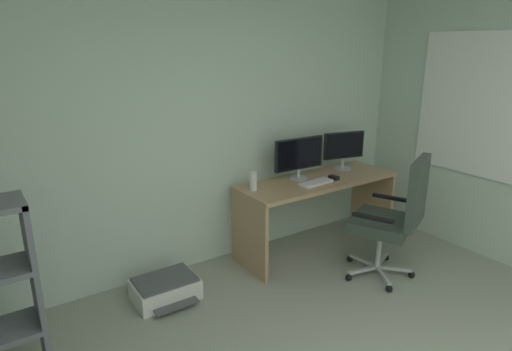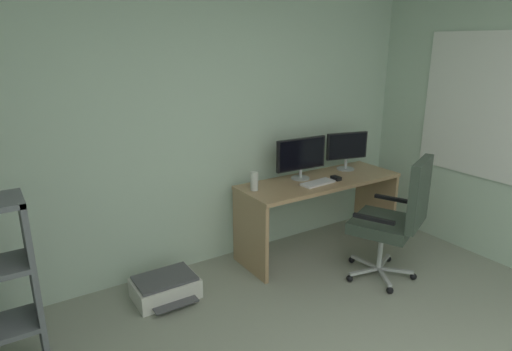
{
  "view_description": "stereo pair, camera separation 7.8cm",
  "coord_description": "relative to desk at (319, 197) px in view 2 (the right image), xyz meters",
  "views": [
    {
      "loc": [
        -1.62,
        -0.58,
        2.01
      ],
      "look_at": [
        0.2,
        2.1,
        1.01
      ],
      "focal_mm": 30.51,
      "sensor_mm": 36.0,
      "label": 1
    },
    {
      "loc": [
        -1.55,
        -0.63,
        2.01
      ],
      "look_at": [
        0.2,
        2.1,
        1.01
      ],
      "focal_mm": 30.51,
      "sensor_mm": 36.0,
      "label": 2
    }
  ],
  "objects": [
    {
      "name": "wall_back",
      "position": [
        -1.13,
        0.45,
        0.84
      ],
      "size": [
        4.78,
        0.1,
        2.8
      ],
      "primitive_type": "cube",
      "color": "silver",
      "rests_on": "ground"
    },
    {
      "name": "window_frame",
      "position": [
        1.25,
        -0.83,
        0.89
      ],
      "size": [
        0.02,
        1.31,
        1.33
      ],
      "primitive_type": "cube",
      "color": "white"
    },
    {
      "name": "monitor_main",
      "position": [
        -0.15,
        0.12,
        0.42
      ],
      "size": [
        0.54,
        0.18,
        0.4
      ],
      "color": "#B2B5B7",
      "rests_on": "desk"
    },
    {
      "name": "desktop_speaker",
      "position": [
        -0.71,
        0.07,
        0.27
      ],
      "size": [
        0.07,
        0.07,
        0.17
      ],
      "primitive_type": "cylinder",
      "color": "silver",
      "rests_on": "desk"
    },
    {
      "name": "office_chair",
      "position": [
        0.17,
        -0.8,
        0.05
      ],
      "size": [
        0.69,
        0.71,
        1.11
      ],
      "color": "#B7BABC",
      "rests_on": "ground"
    },
    {
      "name": "window_pane",
      "position": [
        1.26,
        -0.83,
        0.89
      ],
      "size": [
        0.01,
        1.23,
        1.25
      ],
      "primitive_type": "cube",
      "color": "white"
    },
    {
      "name": "monitor_secondary",
      "position": [
        0.45,
        0.12,
        0.42
      ],
      "size": [
        0.45,
        0.18,
        0.39
      ],
      "color": "#B2B5B7",
      "rests_on": "desk"
    },
    {
      "name": "printer",
      "position": [
        -1.62,
        0.0,
        -0.47
      ],
      "size": [
        0.51,
        0.44,
        0.19
      ],
      "color": "silver",
      "rests_on": "ground"
    },
    {
      "name": "keyboard",
      "position": [
        -0.11,
        -0.1,
        0.2
      ],
      "size": [
        0.35,
        0.16,
        0.02
      ],
      "primitive_type": "cube",
      "rotation": [
        0.0,
        0.0,
        0.08
      ],
      "color": "silver",
      "rests_on": "desk"
    },
    {
      "name": "desk",
      "position": [
        0.0,
        0.0,
        0.0
      ],
      "size": [
        1.64,
        0.57,
        0.74
      ],
      "color": "tan",
      "rests_on": "ground"
    },
    {
      "name": "computer_mouse",
      "position": [
        0.12,
        -0.09,
        0.2
      ],
      "size": [
        0.06,
        0.1,
        0.03
      ],
      "primitive_type": "cube",
      "rotation": [
        0.0,
        0.0,
        -0.0
      ],
      "color": "black",
      "rests_on": "desk"
    }
  ]
}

